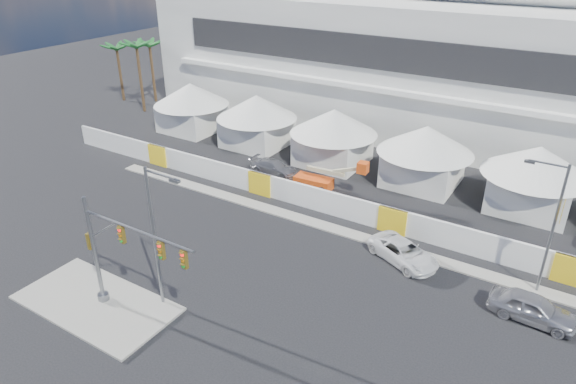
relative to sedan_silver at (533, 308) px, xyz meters
The scene contains 13 objects.
ground 19.07m from the sedan_silver, 150.22° to the right, with size 160.00×160.00×0.00m, color black.
median_island 25.76m from the sedan_silver, 151.06° to the right, with size 10.00×5.00×0.15m, color gray.
stadium 34.09m from the sedan_silver, 103.73° to the left, with size 80.00×24.80×21.98m.
tent_row 21.77m from the sedan_silver, 137.81° to the left, with size 53.40×8.40×5.40m.
hoarding_fence 11.68m from the sedan_silver, 154.45° to the left, with size 70.00×0.25×2.00m, color white.
palm_cluster 54.21m from the sedan_silver, 158.16° to the left, with size 10.60×10.60×8.55m.
sedan_silver is the anchor object (origin of this frame).
pickup_curb 8.64m from the sedan_silver, 168.10° to the left, with size 5.18×2.39×1.44m, color white.
lot_car_c 25.63m from the sedan_silver, 158.95° to the left, with size 4.64×1.89×1.35m, color #9F9FA4.
traffic_mast 24.04m from the sedan_silver, 149.72° to the right, with size 8.22×0.68×7.00m.
streetlight_median 21.96m from the sedan_silver, 151.50° to the right, with size 2.47×0.25×8.91m.
streetlight_curb 5.20m from the sedan_silver, 95.71° to the left, with size 2.57×0.58×8.67m.
boom_lift 20.51m from the sedan_silver, 155.45° to the left, with size 6.62×1.71×3.34m.
Camera 1 is at (16.99, -17.85, 19.97)m, focal length 32.00 mm.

